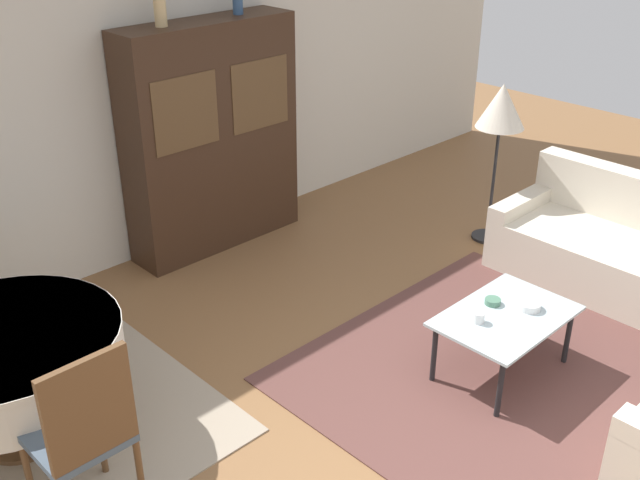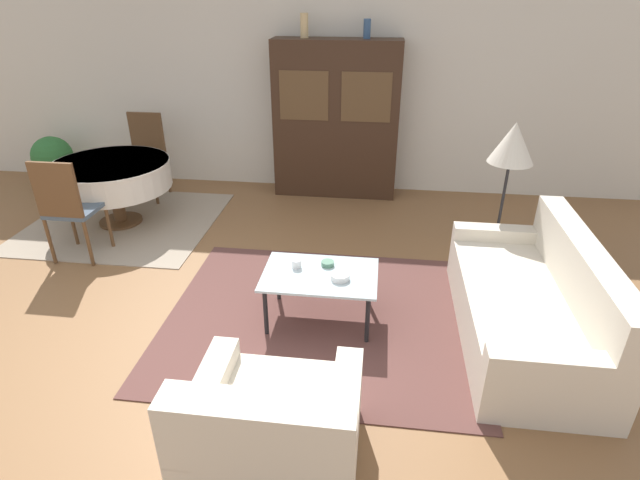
{
  "view_description": "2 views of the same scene",
  "coord_description": "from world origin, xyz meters",
  "px_view_note": "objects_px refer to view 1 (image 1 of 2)",
  "views": [
    {
      "loc": [
        -2.66,
        -1.55,
        3.04
      ],
      "look_at": [
        0.2,
        1.4,
        0.95
      ],
      "focal_mm": 42.0,
      "sensor_mm": 36.0,
      "label": 1
    },
    {
      "loc": [
        1.44,
        -2.86,
        2.52
      ],
      "look_at": [
        1.01,
        0.52,
        0.75
      ],
      "focal_mm": 28.0,
      "sensor_mm": 36.0,
      "label": 2
    }
  ],
  "objects_px": {
    "bowl_small": "(493,301)",
    "display_cabinet": "(212,137)",
    "dining_chair_near": "(83,430)",
    "vase_tall": "(160,8)",
    "coffee_table": "(505,321)",
    "vase_short": "(238,1)",
    "bowl": "(529,306)",
    "cup": "(479,317)",
    "dining_table": "(6,356)",
    "couch": "(625,253)",
    "floor_lamp": "(501,111)"
  },
  "relations": [
    {
      "from": "bowl_small",
      "to": "display_cabinet",
      "type": "bearing_deg",
      "value": 94.27
    },
    {
      "from": "dining_chair_near",
      "to": "vase_tall",
      "type": "distance_m",
      "value": 3.28
    },
    {
      "from": "display_cabinet",
      "to": "bowl_small",
      "type": "distance_m",
      "value": 2.77
    },
    {
      "from": "coffee_table",
      "to": "bowl_small",
      "type": "relative_size",
      "value": 8.85
    },
    {
      "from": "vase_tall",
      "to": "vase_short",
      "type": "height_order",
      "value": "vase_tall"
    },
    {
      "from": "bowl",
      "to": "bowl_small",
      "type": "height_order",
      "value": "bowl"
    },
    {
      "from": "cup",
      "to": "dining_table",
      "type": "bearing_deg",
      "value": 147.4
    },
    {
      "from": "couch",
      "to": "vase_tall",
      "type": "xyz_separation_m",
      "value": [
        -2.2,
        2.88,
        1.77
      ]
    },
    {
      "from": "dining_chair_near",
      "to": "vase_short",
      "type": "bearing_deg",
      "value": 38.09
    },
    {
      "from": "couch",
      "to": "dining_table",
      "type": "distance_m",
      "value": 4.51
    },
    {
      "from": "couch",
      "to": "dining_table",
      "type": "bearing_deg",
      "value": 69.11
    },
    {
      "from": "coffee_table",
      "to": "cup",
      "type": "distance_m",
      "value": 0.23
    },
    {
      "from": "dining_chair_near",
      "to": "bowl_small",
      "type": "height_order",
      "value": "dining_chair_near"
    },
    {
      "from": "display_cabinet",
      "to": "bowl",
      "type": "height_order",
      "value": "display_cabinet"
    },
    {
      "from": "couch",
      "to": "vase_tall",
      "type": "bearing_deg",
      "value": 37.32
    },
    {
      "from": "vase_short",
      "to": "coffee_table",
      "type": "bearing_deg",
      "value": -93.71
    },
    {
      "from": "coffee_table",
      "to": "bowl",
      "type": "relative_size",
      "value": 6.2
    },
    {
      "from": "floor_lamp",
      "to": "coffee_table",
      "type": "bearing_deg",
      "value": -143.2
    },
    {
      "from": "couch",
      "to": "display_cabinet",
      "type": "distance_m",
      "value": 3.47
    },
    {
      "from": "vase_short",
      "to": "vase_tall",
      "type": "bearing_deg",
      "value": 180.0
    },
    {
      "from": "floor_lamp",
      "to": "dining_table",
      "type": "bearing_deg",
      "value": 174.83
    },
    {
      "from": "couch",
      "to": "floor_lamp",
      "type": "bearing_deg",
      "value": 2.02
    },
    {
      "from": "vase_tall",
      "to": "dining_table",
      "type": "bearing_deg",
      "value": -147.56
    },
    {
      "from": "dining_table",
      "to": "vase_short",
      "type": "bearing_deg",
      "value": 24.98
    },
    {
      "from": "couch",
      "to": "bowl",
      "type": "xyz_separation_m",
      "value": [
        -1.49,
        -0.04,
        0.18
      ]
    },
    {
      "from": "display_cabinet",
      "to": "bowl",
      "type": "distance_m",
      "value": 2.97
    },
    {
      "from": "coffee_table",
      "to": "display_cabinet",
      "type": "relative_size",
      "value": 0.48
    },
    {
      "from": "display_cabinet",
      "to": "vase_short",
      "type": "distance_m",
      "value": 1.12
    },
    {
      "from": "coffee_table",
      "to": "display_cabinet",
      "type": "distance_m",
      "value": 2.91
    },
    {
      "from": "dining_table",
      "to": "bowl",
      "type": "relative_size",
      "value": 8.71
    },
    {
      "from": "couch",
      "to": "cup",
      "type": "bearing_deg",
      "value": 86.89
    },
    {
      "from": "coffee_table",
      "to": "dining_table",
      "type": "xyz_separation_m",
      "value": [
        -2.55,
        1.58,
        0.19
      ]
    },
    {
      "from": "display_cabinet",
      "to": "vase_short",
      "type": "relative_size",
      "value": 9.0
    },
    {
      "from": "vase_tall",
      "to": "vase_short",
      "type": "xyz_separation_m",
      "value": [
        0.73,
        -0.0,
        -0.03
      ]
    },
    {
      "from": "dining_table",
      "to": "dining_chair_near",
      "type": "relative_size",
      "value": 1.22
    },
    {
      "from": "couch",
      "to": "coffee_table",
      "type": "relative_size",
      "value": 2.09
    },
    {
      "from": "cup",
      "to": "vase_tall",
      "type": "xyz_separation_m",
      "value": [
        -0.34,
        2.78,
        1.58
      ]
    },
    {
      "from": "coffee_table",
      "to": "vase_tall",
      "type": "height_order",
      "value": "vase_tall"
    },
    {
      "from": "couch",
      "to": "bowl",
      "type": "bearing_deg",
      "value": 91.36
    },
    {
      "from": "couch",
      "to": "vase_tall",
      "type": "relative_size",
      "value": 7.08
    },
    {
      "from": "coffee_table",
      "to": "cup",
      "type": "bearing_deg",
      "value": 159.85
    },
    {
      "from": "couch",
      "to": "floor_lamp",
      "type": "height_order",
      "value": "floor_lamp"
    },
    {
      "from": "couch",
      "to": "dining_chair_near",
      "type": "distance_m",
      "value": 4.28
    },
    {
      "from": "floor_lamp",
      "to": "vase_tall",
      "type": "distance_m",
      "value": 2.85
    },
    {
      "from": "coffee_table",
      "to": "display_cabinet",
      "type": "bearing_deg",
      "value": 93.15
    },
    {
      "from": "dining_chair_near",
      "to": "bowl",
      "type": "xyz_separation_m",
      "value": [
        2.72,
        -0.77,
        -0.13
      ]
    },
    {
      "from": "cup",
      "to": "coffee_table",
      "type": "bearing_deg",
      "value": -20.15
    },
    {
      "from": "display_cabinet",
      "to": "floor_lamp",
      "type": "relative_size",
      "value": 1.37
    },
    {
      "from": "bowl_small",
      "to": "vase_short",
      "type": "bearing_deg",
      "value": 87.07
    },
    {
      "from": "dining_chair_near",
      "to": "bowl_small",
      "type": "bearing_deg",
      "value": -12.4
    }
  ]
}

